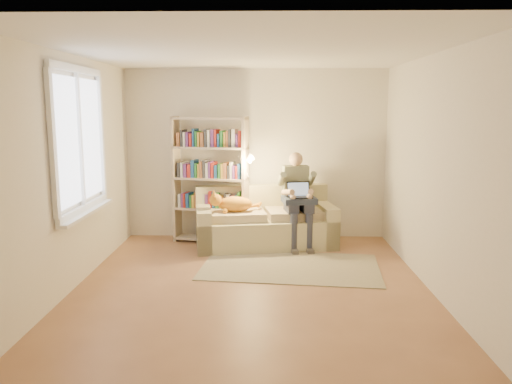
{
  "coord_description": "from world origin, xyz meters",
  "views": [
    {
      "loc": [
        0.17,
        -5.45,
        2.01
      ],
      "look_at": [
        0.03,
        1.0,
        0.92
      ],
      "focal_mm": 35.0,
      "sensor_mm": 36.0,
      "label": 1
    }
  ],
  "objects_px": {
    "sofa": "(265,224)",
    "laptop": "(296,193)",
    "cat": "(232,204)",
    "bookshelf": "(210,174)",
    "person": "(297,194)"
  },
  "relations": [
    {
      "from": "laptop",
      "to": "bookshelf",
      "type": "distance_m",
      "value": 1.33
    },
    {
      "from": "sofa",
      "to": "cat",
      "type": "height_order",
      "value": "sofa"
    },
    {
      "from": "cat",
      "to": "sofa",
      "type": "bearing_deg",
      "value": 14.72
    },
    {
      "from": "person",
      "to": "cat",
      "type": "distance_m",
      "value": 0.95
    },
    {
      "from": "sofa",
      "to": "bookshelf",
      "type": "relative_size",
      "value": 1.12
    },
    {
      "from": "sofa",
      "to": "laptop",
      "type": "height_order",
      "value": "laptop"
    },
    {
      "from": "sofa",
      "to": "laptop",
      "type": "distance_m",
      "value": 0.7
    },
    {
      "from": "cat",
      "to": "bookshelf",
      "type": "height_order",
      "value": "bookshelf"
    },
    {
      "from": "person",
      "to": "bookshelf",
      "type": "height_order",
      "value": "bookshelf"
    },
    {
      "from": "sofa",
      "to": "bookshelf",
      "type": "height_order",
      "value": "bookshelf"
    },
    {
      "from": "person",
      "to": "bookshelf",
      "type": "xyz_separation_m",
      "value": [
        -1.28,
        0.24,
        0.26
      ]
    },
    {
      "from": "cat",
      "to": "bookshelf",
      "type": "distance_m",
      "value": 0.63
    },
    {
      "from": "sofa",
      "to": "cat",
      "type": "bearing_deg",
      "value": -165.28
    },
    {
      "from": "bookshelf",
      "to": "cat",
      "type": "bearing_deg",
      "value": -33.92
    },
    {
      "from": "cat",
      "to": "bookshelf",
      "type": "bearing_deg",
      "value": 125.07
    }
  ]
}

